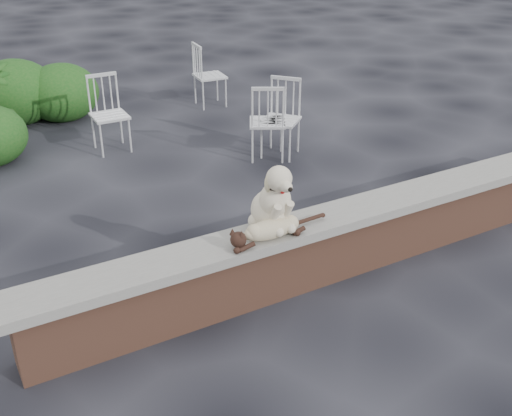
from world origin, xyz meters
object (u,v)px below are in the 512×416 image
cat (271,227)px  chair_d (280,119)px  chair_b (109,115)px  chair_c (267,121)px  chair_e (210,75)px  dog (270,194)px

cat → chair_d: 3.08m
chair_d → chair_b: bearing=-164.4°
cat → chair_c: bearing=59.4°
chair_b → chair_e: size_ratio=1.00×
chair_c → chair_d: bearing=-156.7°
cat → chair_e: (1.79, 4.80, -0.20)m
dog → cat: (-0.08, -0.15, -0.20)m
dog → chair_b: (-0.16, 3.61, -0.40)m
cat → chair_d: bearing=56.4°
chair_b → chair_e: bearing=30.2°
chair_c → chair_b: same height
chair_d → dog: bearing=-73.6°
chair_d → chair_b: 2.11m
chair_b → chair_d: bearing=-32.7°
cat → chair_b: bearing=90.5°
cat → chair_e: bearing=68.8°
chair_d → chair_e: (0.12, 2.22, 0.00)m
cat → chair_b: 3.77m
chair_c → chair_e: size_ratio=1.00×
dog → chair_b: dog is taller
cat → chair_e: chair_e is taller
dog → chair_c: (1.41, 2.45, -0.40)m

